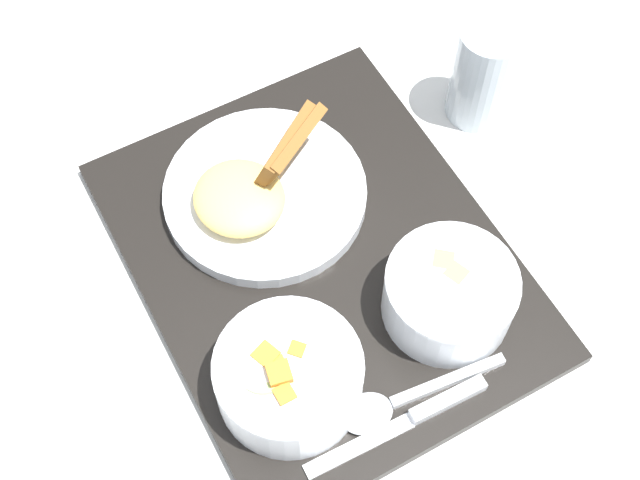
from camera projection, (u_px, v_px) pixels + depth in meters
name	position (u px, v px, depth m)	size (l,w,h in m)	color
ground_plane	(320.00, 262.00, 0.86)	(4.00, 4.00, 0.00)	silver
serving_tray	(320.00, 259.00, 0.85)	(0.43, 0.35, 0.01)	black
bowl_salad	(288.00, 376.00, 0.75)	(0.13, 0.13, 0.07)	silver
bowl_soup	(450.00, 292.00, 0.79)	(0.12, 0.12, 0.06)	silver
plate_main	(262.00, 188.00, 0.87)	(0.20, 0.20, 0.09)	silver
knife	(424.00, 412.00, 0.77)	(0.03, 0.17, 0.01)	silver
spoon	(397.00, 401.00, 0.77)	(0.05, 0.16, 0.01)	silver
glass_water	(484.00, 77.00, 0.91)	(0.07, 0.07, 0.12)	silver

